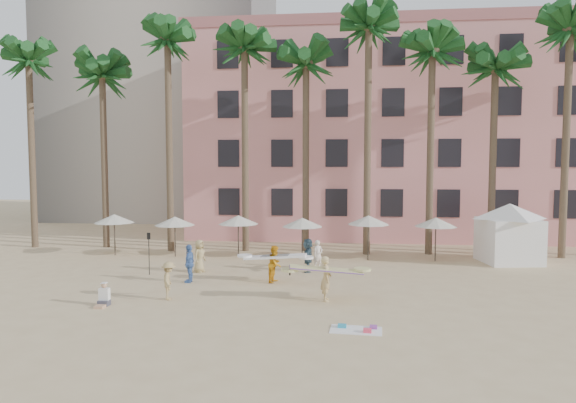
% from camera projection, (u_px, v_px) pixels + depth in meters
% --- Properties ---
extents(ground, '(120.00, 120.00, 0.00)m').
position_uv_depth(ground, '(303.00, 321.00, 19.02)').
color(ground, '#D1B789').
rests_on(ground, ground).
extents(pink_hotel, '(35.00, 14.00, 16.00)m').
position_uv_depth(pink_hotel, '(409.00, 138.00, 43.49)').
color(pink_hotel, pink).
rests_on(pink_hotel, ground).
extents(palm_row, '(44.40, 5.40, 16.30)m').
position_uv_depth(palm_row, '(329.00, 52.00, 32.90)').
color(palm_row, brown).
rests_on(palm_row, ground).
extents(umbrella_row, '(22.50, 2.70, 2.73)m').
position_uv_depth(umbrella_row, '(270.00, 221.00, 31.56)').
color(umbrella_row, '#332B23').
rests_on(umbrella_row, ground).
extents(cabana, '(5.10, 5.10, 3.50)m').
position_uv_depth(cabana, '(509.00, 228.00, 30.15)').
color(cabana, white).
rests_on(cabana, ground).
extents(beach_towel, '(1.87, 1.13, 0.14)m').
position_uv_depth(beach_towel, '(357.00, 329.00, 17.96)').
color(beach_towel, white).
rests_on(beach_towel, ground).
extents(carrier_yellow, '(3.16, 1.14, 1.91)m').
position_uv_depth(carrier_yellow, '(326.00, 276.00, 21.77)').
color(carrier_yellow, tan).
rests_on(carrier_yellow, ground).
extents(carrier_white, '(3.08, 1.02, 1.82)m').
position_uv_depth(carrier_white, '(275.00, 263.00, 25.19)').
color(carrier_white, orange).
rests_on(carrier_white, ground).
extents(beachgoers, '(7.04, 8.09, 1.88)m').
position_uv_depth(beachgoers, '(240.00, 262.00, 25.94)').
color(beachgoers, tan).
rests_on(beachgoers, ground).
extents(paddle, '(0.18, 0.04, 2.23)m').
position_uv_depth(paddle, '(149.00, 248.00, 26.87)').
color(paddle, black).
rests_on(paddle, ground).
extents(seated_man, '(0.42, 0.73, 0.95)m').
position_uv_depth(seated_man, '(104.00, 298.00, 21.03)').
color(seated_man, '#3F3F4C').
rests_on(seated_man, ground).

